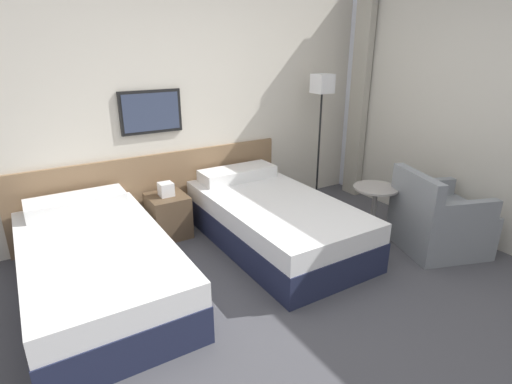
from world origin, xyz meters
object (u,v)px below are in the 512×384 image
at_px(side_table, 374,202).
at_px(floor_lamp, 322,100).
at_px(bed_near_door, 97,266).
at_px(bed_near_window, 274,220).
at_px(nightstand, 168,214).
at_px(armchair, 438,223).

bearing_deg(side_table, floor_lamp, 83.08).
bearing_deg(bed_near_door, side_table, -9.10).
relative_size(bed_near_window, nightstand, 3.39).
height_order(bed_near_window, armchair, armchair).
height_order(bed_near_window, side_table, bed_near_window).
xyz_separation_m(nightstand, side_table, (1.83, -1.16, 0.16)).
xyz_separation_m(bed_near_window, nightstand, (-0.86, 0.73, -0.01)).
xyz_separation_m(nightstand, armchair, (2.17, -1.68, 0.04)).
relative_size(nightstand, side_table, 1.06).
bearing_deg(armchair, floor_lamp, 27.14).
relative_size(bed_near_door, bed_near_window, 1.00).
height_order(bed_near_door, bed_near_window, same).
bearing_deg(side_table, bed_near_door, 170.90).
xyz_separation_m(floor_lamp, armchair, (0.21, -1.60, -1.03)).
distance_m(bed_near_door, bed_near_window, 1.72).
bearing_deg(bed_near_window, side_table, -23.91).
distance_m(bed_near_window, nightstand, 1.13).
relative_size(bed_near_door, armchair, 2.14).
relative_size(floor_lamp, side_table, 2.88).
bearing_deg(floor_lamp, bed_near_window, -149.63).
relative_size(bed_near_window, floor_lamp, 1.25).
bearing_deg(side_table, armchair, -56.59).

